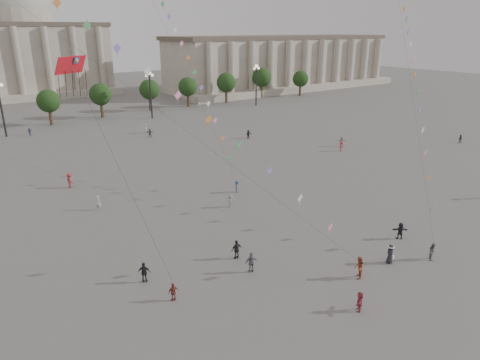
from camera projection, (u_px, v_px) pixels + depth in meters
ground at (341, 272)px, 35.94m from camera, size 360.00×360.00×0.00m
hall_east at (283, 63)px, 146.24m from camera, size 84.00×26.22×17.20m
hall_central at (21, 47)px, 130.16m from camera, size 48.30×34.30×35.50m
tree_row at (72, 96)px, 93.88m from camera, size 137.12×5.12×8.00m
lamp_post_mid_east at (150, 86)px, 95.34m from camera, size 2.00×0.90×10.65m
lamp_post_far_east at (256, 77)px, 111.82m from camera, size 2.00×0.90×10.65m
person_crowd_0 at (30, 132)px, 81.61m from camera, size 0.97×0.66×1.54m
person_crowd_3 at (400, 231)px, 41.50m from camera, size 1.53×1.33×1.67m
person_crowd_4 at (146, 128)px, 83.63m from camera, size 1.21×1.80×1.86m
person_crowd_6 at (230, 201)px, 48.86m from camera, size 1.09×0.80×1.52m
person_crowd_7 at (342, 141)px, 74.16m from camera, size 1.58×1.60×1.84m
person_crowd_8 at (341, 146)px, 71.29m from camera, size 1.26×0.99×1.72m
person_crowd_9 at (248, 134)px, 79.69m from camera, size 1.54×0.79×1.59m
person_crowd_12 at (150, 133)px, 80.59m from camera, size 1.58×1.26×1.68m
person_crowd_13 at (98, 203)px, 48.15m from camera, size 0.73×0.71×1.70m
person_crowd_15 at (460, 139)px, 76.54m from camera, size 0.92×0.93×1.52m
person_crowd_17 at (70, 180)px, 54.85m from camera, size 0.97×1.37×1.94m
tourist_0 at (173, 292)px, 32.02m from camera, size 0.88×0.40×1.48m
tourist_1 at (144, 272)px, 34.32m from camera, size 1.08×0.97×1.76m
tourist_2 at (360, 301)px, 30.85m from camera, size 1.43×1.19×1.54m
tourist_3 at (251, 262)px, 35.74m from camera, size 1.14×0.76×1.80m
tourist_4 at (237, 249)px, 37.87m from camera, size 1.07×0.52×1.78m
kite_flyer_0 at (359, 268)px, 34.85m from camera, size 1.18×1.14×1.91m
kite_flyer_1 at (237, 187)px, 53.30m from camera, size 1.05×1.12×1.52m
kite_flyer_2 at (433, 251)px, 37.79m from camera, size 0.96×0.94×1.56m
hat_person at (390, 254)px, 37.14m from camera, size 1.00×0.84×1.74m
dragon_kite at (73, 79)px, 25.66m from camera, size 3.49×1.81×16.66m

